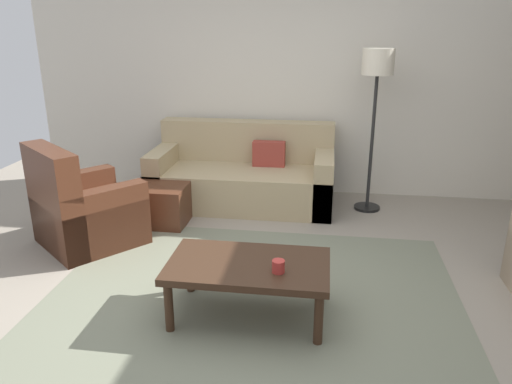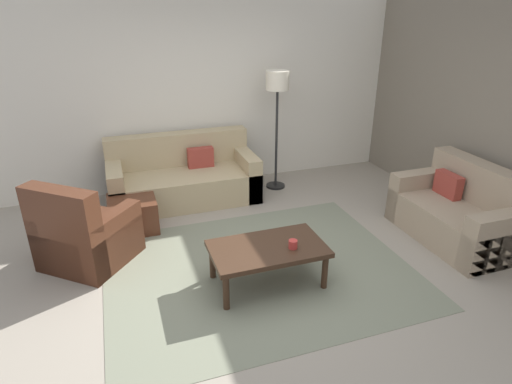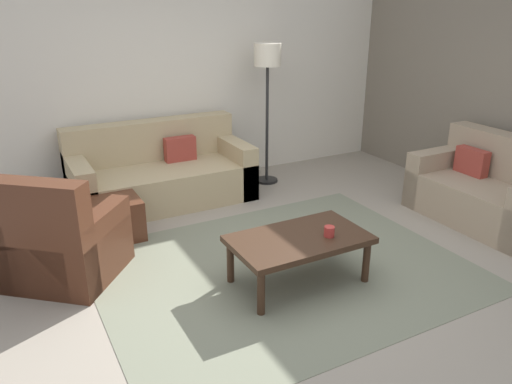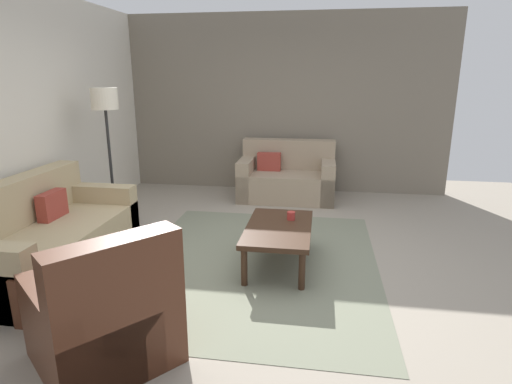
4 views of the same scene
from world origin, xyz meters
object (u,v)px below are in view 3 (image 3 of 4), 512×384
ottoman (110,218)px  lamp_standing (267,69)px  couch_loveseat (490,192)px  cup (329,231)px  couch_main (160,175)px  armchair_leather (61,246)px  coffee_table (299,242)px

ottoman → lamp_standing: bearing=17.5°
couch_loveseat → cup: couch_loveseat is taller
couch_loveseat → lamp_standing: 2.82m
ottoman → cup: bearing=-50.8°
couch_main → cup: size_ratio=23.57×
armchair_leather → coffee_table: bearing=-29.1°
couch_loveseat → ottoman: 3.89m
armchair_leather → cup: armchair_leather is taller
ottoman → cup: size_ratio=6.63×
coffee_table → cup: cup is taller
armchair_leather → coffee_table: (1.69, -0.94, 0.05)m
cup → couch_main: bearing=104.6°
couch_main → couch_loveseat: same height
ottoman → lamp_standing: size_ratio=0.33×
coffee_table → cup: 0.26m
couch_loveseat → coffee_table: 2.46m
couch_loveseat → armchair_leather: size_ratio=1.28×
couch_main → couch_loveseat: 3.61m
couch_loveseat → armchair_leather: (-4.14, 0.82, 0.01)m
couch_main → lamp_standing: lamp_standing is taller
ottoman → armchair_leather: bearing=-129.9°
armchair_leather → lamp_standing: lamp_standing is taller
couch_main → cup: bearing=-75.4°
armchair_leather → ottoman: (0.53, 0.64, -0.11)m
couch_main → coffee_table: 2.35m
armchair_leather → lamp_standing: 3.16m
ottoman → couch_loveseat: bearing=-21.9°
ottoman → coffee_table: (1.16, -1.58, 0.16)m
couch_main → coffee_table: (0.41, -2.31, 0.06)m
couch_main → ottoman: couch_main is taller
couch_loveseat → lamp_standing: (-1.49, 2.13, 1.11)m
couch_loveseat → cup: 2.25m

